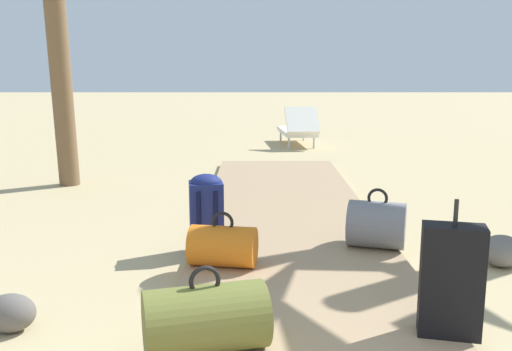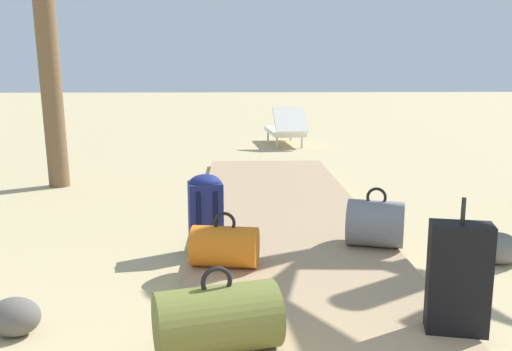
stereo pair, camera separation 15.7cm
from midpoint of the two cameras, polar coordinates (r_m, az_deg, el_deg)
ground_plane at (r=4.17m, az=3.52°, el=-10.61°), size 60.00×60.00×0.00m
boardwalk at (r=4.91m, az=2.62°, el=-6.73°), size 1.68×8.06×0.08m
backpack_navy at (r=4.67m, az=-6.06°, el=-3.27°), size 0.30×0.29×0.59m
duffel_bag_orange at (r=4.19m, az=-4.24°, el=-7.11°), size 0.52×0.37×0.41m
duffel_bag_olive at (r=3.00m, az=-5.49°, el=-14.25°), size 0.70×0.51×0.46m
suitcase_black at (r=3.31m, az=18.41°, el=-9.77°), size 0.36×0.24×0.76m
duffel_bag_grey at (r=4.72m, az=10.99°, el=-4.74°), size 0.54×0.49×0.49m
lounge_chair at (r=11.11m, az=2.60°, el=4.73°), size 0.74×1.61×0.77m
rock_left_mid at (r=3.66m, az=-24.32°, el=-12.85°), size 0.31×0.25×0.23m
rock_right_near at (r=4.86m, az=22.40°, el=-6.77°), size 0.44×0.45×0.24m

